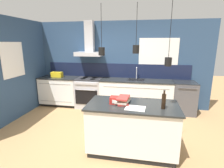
{
  "coord_description": "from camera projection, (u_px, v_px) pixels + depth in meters",
  "views": [
    {
      "loc": [
        0.86,
        -3.31,
        1.98
      ],
      "look_at": [
        0.15,
        0.5,
        1.05
      ],
      "focal_mm": 28.0,
      "sensor_mm": 36.0,
      "label": 1
    }
  ],
  "objects": [
    {
      "name": "wall_back",
      "position": [
        115.0,
        63.0,
        5.38
      ],
      "size": [
        5.6,
        2.51,
        2.6
      ],
      "color": "navy",
      "rests_on": "ground_plane"
    },
    {
      "name": "red_supply_box",
      "position": [
        117.0,
        100.0,
        3.13
      ],
      "size": [
        0.25,
        0.19,
        0.12
      ],
      "color": "red",
      "rests_on": "kitchen_island"
    },
    {
      "name": "oven_range",
      "position": [
        89.0,
        93.0,
        5.43
      ],
      "size": [
        0.78,
        0.66,
        0.91
      ],
      "color": "#B5B5BA",
      "rests_on": "ground_plane"
    },
    {
      "name": "counter_run_left",
      "position": [
        60.0,
        91.0,
        5.61
      ],
      "size": [
        1.2,
        0.64,
        0.91
      ],
      "color": "black",
      "rests_on": "ground_plane"
    },
    {
      "name": "counter_run_sink",
      "position": [
        136.0,
        95.0,
        5.18
      ],
      "size": [
        2.09,
        0.64,
        1.27
      ],
      "color": "black",
      "rests_on": "ground_plane"
    },
    {
      "name": "kitchen_island",
      "position": [
        132.0,
        128.0,
        3.2
      ],
      "size": [
        1.61,
        0.83,
        0.91
      ],
      "color": "black",
      "rests_on": "ground_plane"
    },
    {
      "name": "wall_left",
      "position": [
        17.0,
        69.0,
        4.58
      ],
      "size": [
        0.08,
        3.8,
        2.6
      ],
      "color": "navy",
      "rests_on": "ground_plane"
    },
    {
      "name": "ground_plane",
      "position": [
        101.0,
        136.0,
        3.78
      ],
      "size": [
        16.0,
        16.0,
        0.0
      ],
      "primitive_type": "plane",
      "color": "#A87F51",
      "rests_on": "ground"
    },
    {
      "name": "paper_pile",
      "position": [
        135.0,
        108.0,
        2.9
      ],
      "size": [
        0.35,
        0.28,
        0.01
      ],
      "color": "silver",
      "rests_on": "kitchen_island"
    },
    {
      "name": "dishwasher",
      "position": [
        183.0,
        98.0,
        4.94
      ],
      "size": [
        0.62,
        0.65,
        0.91
      ],
      "color": "#4C4C51",
      "rests_on": "ground_plane"
    },
    {
      "name": "book_stack",
      "position": [
        123.0,
        100.0,
        3.12
      ],
      "size": [
        0.26,
        0.35,
        0.12
      ],
      "color": "#B2332D",
      "rests_on": "kitchen_island"
    },
    {
      "name": "bottle_on_island",
      "position": [
        164.0,
        101.0,
        2.86
      ],
      "size": [
        0.07,
        0.07,
        0.32
      ],
      "color": "black",
      "rests_on": "kitchen_island"
    },
    {
      "name": "yellow_toolbox",
      "position": [
        57.0,
        75.0,
        5.49
      ],
      "size": [
        0.34,
        0.18,
        0.19
      ],
      "color": "gold",
      "rests_on": "counter_run_left"
    }
  ]
}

